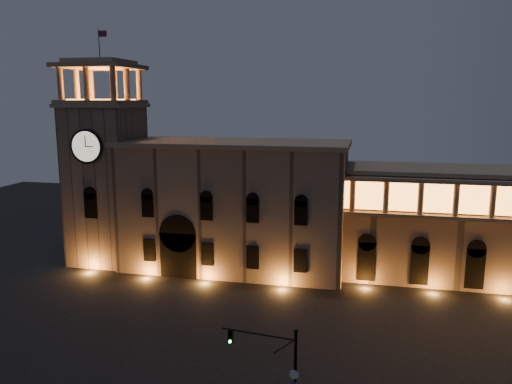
# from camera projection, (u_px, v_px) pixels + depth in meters

# --- Properties ---
(ground) EXTENTS (160.00, 160.00, 0.00)m
(ground) POSITION_uv_depth(u_px,v_px,m) (196.00, 340.00, 48.51)
(ground) COLOR black
(ground) RESTS_ON ground
(government_building) EXTENTS (30.80, 12.80, 17.60)m
(government_building) POSITION_uv_depth(u_px,v_px,m) (234.00, 205.00, 68.40)
(government_building) COLOR #816854
(government_building) RESTS_ON ground
(clock_tower) EXTENTS (9.80, 9.80, 32.40)m
(clock_tower) POSITION_uv_depth(u_px,v_px,m) (106.00, 175.00, 70.75)
(clock_tower) COLOR #816854
(clock_tower) RESTS_ON ground
(colonnade_wing) EXTENTS (40.60, 11.50, 14.50)m
(colonnade_wing) POSITION_uv_depth(u_px,v_px,m) (497.00, 225.00, 63.29)
(colonnade_wing) COLOR #7C634F
(colonnade_wing) RESTS_ON ground
(traffic_light) EXTENTS (5.68, 1.06, 7.83)m
(traffic_light) POSITION_uv_depth(u_px,v_px,m) (282.00, 377.00, 34.54)
(traffic_light) COLOR black
(traffic_light) RESTS_ON ground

